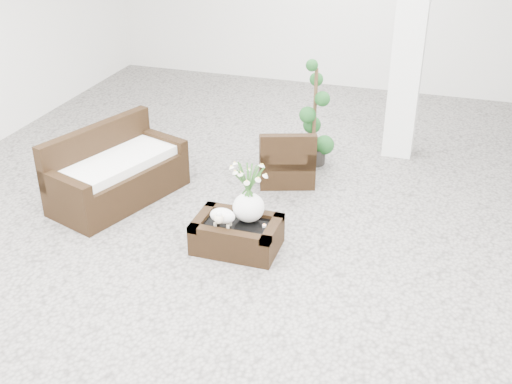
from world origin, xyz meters
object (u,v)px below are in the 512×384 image
(armchair, at_px, (287,153))
(topiary, at_px, (315,114))
(coffee_table, at_px, (237,236))
(loveseat, at_px, (117,166))

(armchair, distance_m, topiary, 0.73)
(coffee_table, height_order, loveseat, loveseat)
(armchair, xyz_separation_m, loveseat, (-1.81, -1.15, 0.08))
(armchair, distance_m, loveseat, 2.15)
(coffee_table, xyz_separation_m, armchair, (0.07, 1.76, 0.22))
(loveseat, bearing_deg, coffee_table, -90.34)
(coffee_table, bearing_deg, topiary, 83.27)
(coffee_table, height_order, topiary, topiary)
(topiary, bearing_deg, loveseat, -139.03)
(coffee_table, distance_m, topiary, 2.45)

